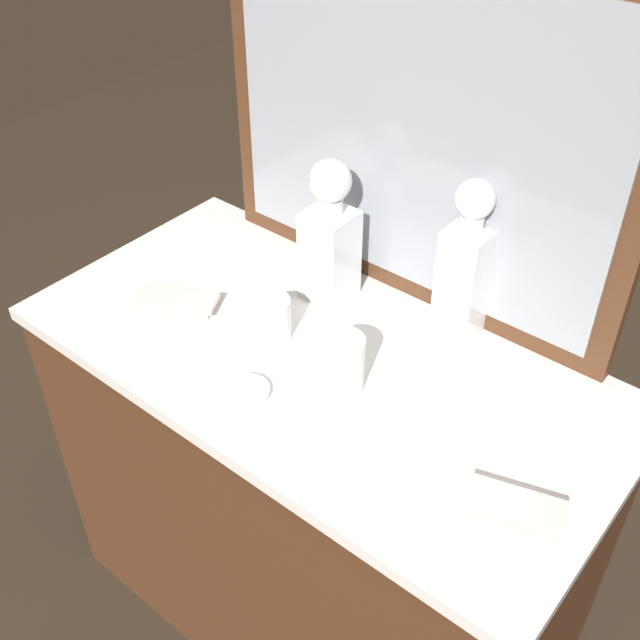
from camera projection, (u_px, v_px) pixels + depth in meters
name	position (u px, v px, depth m)	size (l,w,h in m)	color
ground_plane	(320.00, 603.00, 1.91)	(6.00, 6.00, 0.00)	#2D2319
dresser	(320.00, 498.00, 1.65)	(1.11, 0.56, 0.81)	#472816
dresser_mirror	(415.00, 137.00, 1.35)	(0.85, 0.03, 0.66)	#472816
crystal_decanter_rear	(330.00, 244.00, 1.47)	(0.09, 0.09, 0.29)	white
crystal_decanter_far_right	(464.00, 274.00, 1.38)	(0.08, 0.08, 0.31)	white
crystal_tumbler_far_left	(341.00, 365.00, 1.31)	(0.08, 0.08, 0.10)	white
crystal_tumbler_right	(271.00, 320.00, 1.42)	(0.07, 0.07, 0.08)	white
silver_brush_center	(517.00, 508.00, 1.12)	(0.15, 0.10, 0.02)	#B7A88C
silver_brush_right	(176.00, 301.00, 1.50)	(0.17, 0.13, 0.02)	#B7A88C
porcelain_dish	(247.00, 391.00, 1.32)	(0.08, 0.08, 0.01)	silver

